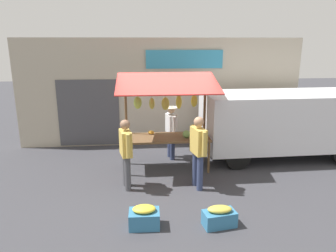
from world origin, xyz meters
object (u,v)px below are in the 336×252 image
object	(u,v)px
vendor_with_sunhat	(171,128)
parked_van	(275,119)
produce_crate_side	(144,217)
produce_crate_near	(219,217)
market_stall	(167,111)
shopper_with_ponytail	(198,147)
shopper_in_grey_tee	(126,149)

from	to	relation	value
vendor_with_sunhat	parked_van	distance (m)	3.00
parked_van	produce_crate_side	xyz separation A→B (m)	(3.83, 3.38, -0.93)
vendor_with_sunhat	produce_crate_side	size ratio (longest dim) A/B	2.73
vendor_with_sunhat	produce_crate_near	xyz separation A→B (m)	(-0.53, 3.58, -0.72)
parked_van	produce_crate_side	size ratio (longest dim) A/B	7.86
market_stall	produce_crate_near	bearing A→B (deg)	103.87
vendor_with_sunhat	shopper_with_ponytail	distance (m)	2.01
shopper_with_ponytail	produce_crate_near	distance (m)	1.80
parked_van	produce_crate_near	distance (m)	4.35
parked_van	produce_crate_near	bearing A→B (deg)	53.30
market_stall	produce_crate_side	bearing A→B (deg)	76.62
shopper_with_ponytail	produce_crate_side	world-z (taller)	shopper_with_ponytail
vendor_with_sunhat	shopper_in_grey_tee	world-z (taller)	shopper_in_grey_tee
market_stall	shopper_with_ponytail	bearing A→B (deg)	115.09
produce_crate_side	market_stall	bearing A→B (deg)	-103.38
shopper_in_grey_tee	parked_van	distance (m)	4.55
market_stall	shopper_with_ponytail	distance (m)	1.51
shopper_with_ponytail	produce_crate_side	size ratio (longest dim) A/B	2.99
parked_van	vendor_with_sunhat	bearing A→B (deg)	-3.48
market_stall	shopper_in_grey_tee	xyz separation A→B (m)	(1.03, 1.14, -0.61)
produce_crate_near	produce_crate_side	bearing A→B (deg)	-3.99
produce_crate_side	shopper_with_ponytail	bearing A→B (deg)	-129.60
vendor_with_sunhat	produce_crate_side	xyz separation A→B (m)	(0.84, 3.48, -0.70)
shopper_with_ponytail	parked_van	distance (m)	3.18
shopper_in_grey_tee	produce_crate_side	world-z (taller)	shopper_in_grey_tee
produce_crate_near	shopper_with_ponytail	bearing A→B (deg)	-85.82
market_stall	parked_van	bearing A→B (deg)	-169.39
shopper_in_grey_tee	produce_crate_side	distance (m)	1.84
parked_van	produce_crate_side	bearing A→B (deg)	39.99
market_stall	vendor_with_sunhat	size ratio (longest dim) A/B	1.62
market_stall	produce_crate_near	distance (m)	3.26
shopper_with_ponytail	parked_van	size ratio (longest dim) A/B	0.38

